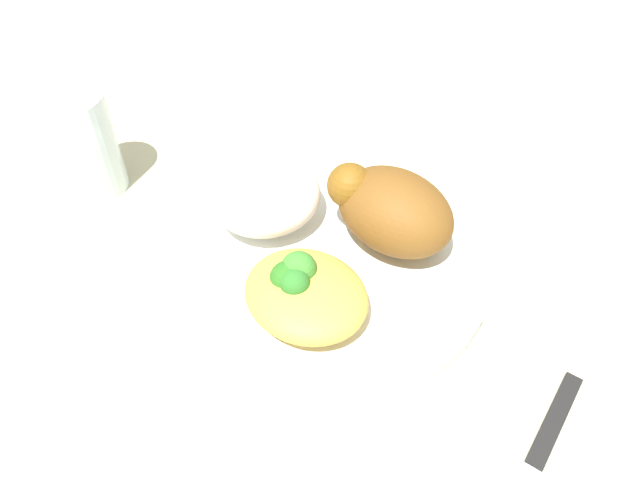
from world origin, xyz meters
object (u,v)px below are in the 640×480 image
object	(u,v)px
plate	(320,254)
water_glass	(84,144)
rice_pile	(264,196)
mac_cheese_with_broccoli	(303,291)
roasted_chicken	(390,209)
knife	(535,464)
fork	(486,401)

from	to	relation	value
plate	water_glass	bearing A→B (deg)	16.71
rice_pile	mac_cheese_with_broccoli	bearing A→B (deg)	150.60
roasted_chicken	knife	size ratio (longest dim) A/B	0.59
water_glass	rice_pile	bearing A→B (deg)	-157.94
rice_pile	plate	bearing A→B (deg)	-178.66
plate	roasted_chicken	distance (m)	0.07
fork	roasted_chicken	bearing A→B (deg)	-26.98
mac_cheese_with_broccoli	rice_pile	bearing A→B (deg)	-29.40
rice_pile	knife	distance (m)	0.29
plate	rice_pile	xyz separation A→B (m)	(0.06, 0.00, 0.03)
roasted_chicken	water_glass	bearing A→B (deg)	23.84
rice_pile	fork	world-z (taller)	rice_pile
roasted_chicken	water_glass	world-z (taller)	water_glass
plate	water_glass	world-z (taller)	water_glass
mac_cheese_with_broccoli	knife	bearing A→B (deg)	-177.47
fork	rice_pile	bearing A→B (deg)	-5.65
roasted_chicken	fork	xyz separation A→B (m)	(-0.14, 0.07, -0.05)
fork	knife	world-z (taller)	knife
knife	water_glass	xyz separation A→B (m)	(0.45, 0.02, 0.05)
rice_pile	mac_cheese_with_broccoli	world-z (taller)	rice_pile
plate	mac_cheese_with_broccoli	xyz separation A→B (m)	(-0.03, 0.05, 0.02)
plate	mac_cheese_with_broccoli	distance (m)	0.07
mac_cheese_with_broccoli	fork	xyz separation A→B (m)	(-0.15, -0.03, -0.03)
roasted_chicken	mac_cheese_with_broccoli	xyz separation A→B (m)	(0.01, 0.10, -0.02)
mac_cheese_with_broccoli	fork	world-z (taller)	mac_cheese_with_broccoli
fork	water_glass	xyz separation A→B (m)	(0.40, 0.04, 0.05)
roasted_chicken	knife	world-z (taller)	roasted_chicken
rice_pile	mac_cheese_with_broccoli	distance (m)	0.10
knife	water_glass	distance (m)	0.45
rice_pile	knife	size ratio (longest dim) A/B	0.50
fork	knife	bearing A→B (deg)	157.59
fork	knife	distance (m)	0.05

